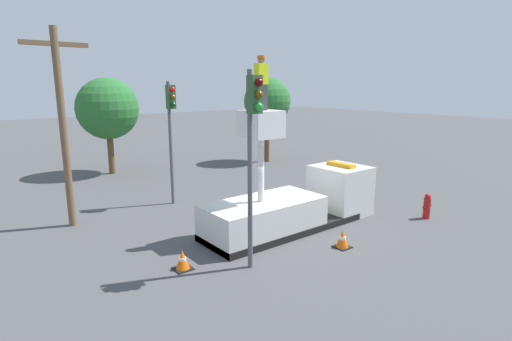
# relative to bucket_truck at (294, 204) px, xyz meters

# --- Properties ---
(ground_plane) EXTENTS (120.00, 120.00, 0.00)m
(ground_plane) POSITION_rel_bucket_truck_xyz_m (-0.51, 0.00, -0.87)
(ground_plane) COLOR #4C4C4F
(bucket_truck) EXTENTS (7.20, 2.12, 4.39)m
(bucket_truck) POSITION_rel_bucket_truck_xyz_m (0.00, 0.00, 0.00)
(bucket_truck) COLOR black
(bucket_truck) RESTS_ON ground
(worker) EXTENTS (0.40, 0.26, 1.75)m
(worker) POSITION_rel_bucket_truck_xyz_m (-1.58, 0.00, 4.41)
(worker) COLOR #38383D
(worker) RESTS_ON bucket_truck
(traffic_light_pole) EXTENTS (0.34, 0.57, 5.63)m
(traffic_light_pole) POSITION_rel_bucket_truck_xyz_m (-3.36, -1.85, 3.10)
(traffic_light_pole) COLOR #515156
(traffic_light_pole) RESTS_ON ground
(traffic_light_across) EXTENTS (0.34, 0.57, 5.37)m
(traffic_light_across) POSITION_rel_bucket_truck_xyz_m (-2.19, 5.38, 2.93)
(traffic_light_across) COLOR #515156
(traffic_light_across) RESTS_ON ground
(fire_hydrant) EXTENTS (0.51, 0.27, 1.02)m
(fire_hydrant) POSITION_rel_bucket_truck_xyz_m (4.80, -2.61, -0.37)
(fire_hydrant) COLOR red
(fire_hydrant) RESTS_ON ground
(traffic_cone_rear) EXTENTS (0.52, 0.52, 0.58)m
(traffic_cone_rear) POSITION_rel_bucket_truck_xyz_m (-4.98, -0.61, -0.60)
(traffic_cone_rear) COLOR black
(traffic_cone_rear) RESTS_ON ground
(traffic_cone_curbside) EXTENTS (0.51, 0.51, 0.60)m
(traffic_cone_curbside) POSITION_rel_bucket_truck_xyz_m (-0.12, -2.44, -0.59)
(traffic_cone_curbside) COLOR black
(traffic_cone_curbside) RESTS_ON ground
(tree_left_bg) EXTENTS (3.56, 3.56, 5.64)m
(tree_left_bg) POSITION_rel_bucket_truck_xyz_m (-2.22, 13.42, 2.97)
(tree_left_bg) COLOR brown
(tree_left_bg) RESTS_ON ground
(tree_right_bg) EXTENTS (3.16, 3.16, 5.71)m
(tree_right_bg) POSITION_rel_bucket_truck_xyz_m (7.53, 10.61, 3.23)
(tree_right_bg) COLOR brown
(tree_right_bg) RESTS_ON ground
(utility_pole) EXTENTS (2.20, 0.26, 7.21)m
(utility_pole) POSITION_rel_bucket_truck_xyz_m (-6.50, 5.28, 3.05)
(utility_pole) COLOR brown
(utility_pole) RESTS_ON ground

